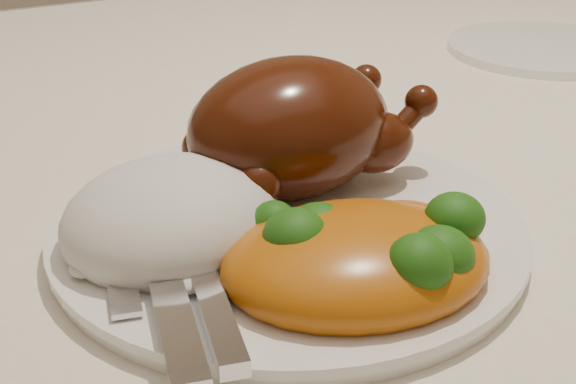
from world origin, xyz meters
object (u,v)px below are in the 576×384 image
dining_table (287,218)px  dinner_plate (288,230)px  side_plate (543,48)px  roast_chicken (295,126)px

dining_table → dinner_plate: dinner_plate is taller
dining_table → dinner_plate: (-0.11, -0.20, 0.11)m
side_plate → roast_chicken: size_ratio=1.16×
dining_table → dinner_plate: 0.25m
roast_chicken → dining_table: bearing=56.7°
dining_table → roast_chicken: size_ratio=9.12×
dining_table → side_plate: 0.35m
dinner_plate → roast_chicken: size_ratio=1.61×
dinner_plate → side_plate: size_ratio=1.40×
side_plate → roast_chicken: bearing=-155.5°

